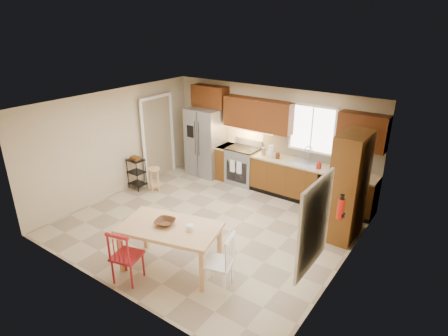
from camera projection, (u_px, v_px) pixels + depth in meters
floor at (209, 224)px, 7.83m from camera, size 5.50×5.50×0.00m
ceiling at (207, 106)px, 6.89m from camera, size 5.50×5.00×0.02m
wall_back at (269, 137)px, 9.25m from camera, size 5.50×0.02×2.50m
wall_front at (104, 221)px, 5.47m from camera, size 5.50×0.02×2.50m
wall_left at (115, 143)px, 8.83m from camera, size 0.02×5.00×2.50m
wall_right at (346, 206)px, 5.89m from camera, size 0.02×5.00×2.50m
refrigerator at (206, 142)px, 10.00m from camera, size 0.92×0.75×1.82m
range_stove at (243, 166)px, 9.60m from camera, size 0.76×0.63×0.92m
base_cabinet_narrow at (226, 162)px, 9.91m from camera, size 0.30×0.60×0.90m
base_cabinet_run at (311, 183)px, 8.63m from camera, size 2.92×0.60×0.90m
dishwasher at (329, 194)px, 8.11m from camera, size 0.60×0.02×0.78m
backsplash at (318, 150)px, 8.58m from camera, size 2.92×0.03×0.55m
upper_over_fridge at (210, 96)px, 9.70m from camera, size 1.00×0.35×0.55m
upper_left_block at (258, 114)px, 9.03m from camera, size 1.80×0.35×0.75m
upper_right_block at (363, 132)px, 7.70m from camera, size 1.00×0.35×0.75m
window_back at (312, 129)px, 8.49m from camera, size 1.12×0.04×1.12m
sink at (304, 165)px, 8.58m from camera, size 0.62×0.46×0.16m
undercab_glow at (246, 128)px, 9.32m from camera, size 1.60×0.30×0.01m
soap_bottle at (319, 164)px, 8.25m from camera, size 0.09×0.09×0.19m
paper_towel at (271, 151)px, 8.93m from camera, size 0.12×0.12×0.28m
canister_steel at (264, 151)px, 9.05m from camera, size 0.11×0.11×0.18m
canister_wood at (278, 156)px, 8.83m from camera, size 0.10×0.10×0.14m
pantry at (349, 187)px, 7.04m from camera, size 0.50×0.95×2.10m
fire_extinguisher at (341, 209)px, 6.12m from camera, size 0.12×0.12×0.36m
window_right at (314, 225)px, 4.98m from camera, size 0.04×1.02×1.32m
doorway at (158, 138)px, 9.84m from camera, size 0.04×0.95×2.10m
dining_table at (171, 247)px, 6.33m from camera, size 1.82×1.31×0.80m
chair_red at (127, 255)px, 5.99m from camera, size 0.55×0.55×0.96m
chair_white at (218, 262)px, 5.83m from camera, size 0.55×0.55×0.96m
table_bowl at (165, 225)px, 6.23m from camera, size 0.41×0.41×0.08m
table_jar at (190, 229)px, 6.05m from camera, size 0.15×0.15×0.15m
bar_stool at (154, 180)px, 9.15m from camera, size 0.30×0.30×0.62m
utility_cart at (137, 174)px, 9.27m from camera, size 0.42×0.34×0.81m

